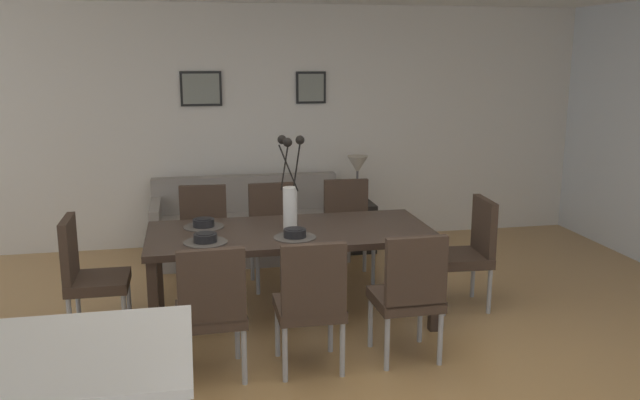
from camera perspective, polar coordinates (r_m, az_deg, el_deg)
The scene contains 23 objects.
ground_plane at distance 4.64m, azimuth 0.82°, elevation -14.27°, with size 9.00×9.00×0.00m, color tan.
back_wall_panel at distance 7.39m, azimuth -4.49°, elevation 6.35°, with size 9.00×0.10×2.60m, color silver.
dining_table at distance 5.21m, azimuth -2.56°, elevation -3.28°, with size 2.20×0.99×0.74m.
dining_chair_near_left at distance 4.35m, azimuth -9.32°, elevation -8.95°, with size 0.46×0.46×0.92m.
dining_chair_near_right at distance 6.07m, azimuth -9.96°, elevation -2.76°, with size 0.47×0.47×0.92m.
dining_chair_far_left at distance 4.41m, azimuth -0.80°, elevation -8.51°, with size 0.44×0.44×0.92m.
dining_chair_far_right at distance 6.10m, azimuth -3.99°, elevation -2.53°, with size 0.45×0.45×0.92m.
dining_chair_mid_left at distance 4.60m, azimuth 7.69°, elevation -7.71°, with size 0.45×0.45×0.92m.
dining_chair_mid_right at distance 6.26m, azimuth 2.40°, elevation -2.10°, with size 0.46×0.46×0.92m.
dining_chair_head_west at distance 5.24m, azimuth -19.37°, elevation -5.78°, with size 0.44×0.44×0.92m.
dining_chair_head_east at distance 5.67m, azimuth 12.74°, elevation -3.99°, with size 0.47×0.47×0.92m.
centerpiece_vase at distance 5.12m, azimuth -2.58°, elevation 0.48°, with size 0.21×0.23×0.73m.
placemat_near_left at distance 4.92m, azimuth -9.79°, elevation -3.57°, with size 0.32×0.32×0.01m, color #4C4742.
bowl_near_left at distance 4.91m, azimuth -9.81°, elevation -3.16°, with size 0.17×0.17×0.07m.
placemat_near_right at distance 5.35m, azimuth -9.94°, elevation -2.27°, with size 0.32×0.32×0.01m, color #4C4742.
bowl_near_right at distance 5.34m, azimuth -9.96°, elevation -1.88°, with size 0.17×0.17×0.07m.
placemat_far_left at distance 4.98m, azimuth -2.17°, elevation -3.21°, with size 0.32×0.32×0.01m, color #4C4742.
bowl_far_left at distance 4.97m, azimuth -2.17°, elevation -2.79°, with size 0.17×0.17×0.07m.
sofa at distance 7.01m, azimuth -6.14°, elevation -2.53°, with size 1.97×0.84×0.80m.
side_table at distance 7.16m, azimuth 3.17°, elevation -2.32°, with size 0.36×0.36×0.52m, color black.
table_lamp at distance 7.02m, azimuth 3.23°, elevation 2.68°, with size 0.22×0.22×0.51m.
framed_picture_left at distance 7.24m, azimuth -10.17°, elevation 9.38°, with size 0.43×0.03×0.37m.
framed_picture_center at distance 7.36m, azimuth -0.78°, elevation 9.62°, with size 0.33×0.03×0.35m.
Camera 1 is at (-0.88, -4.05, 2.09)m, focal length 37.31 mm.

